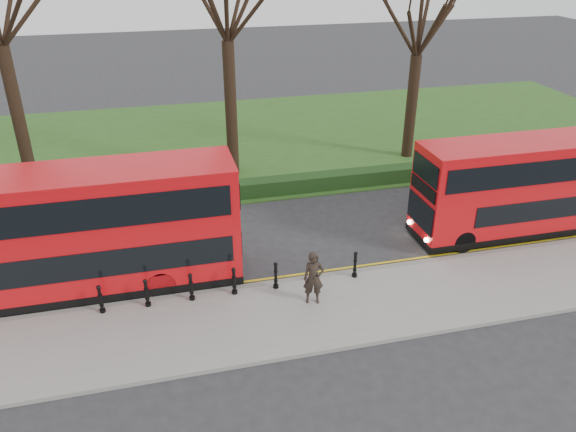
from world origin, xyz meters
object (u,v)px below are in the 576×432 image
object	(u,v)px
bus_lead	(71,234)
bus_rear	(534,186)
pedestrian	(314,278)
bollard_row	(234,281)

from	to	relation	value
bus_lead	bus_rear	size ratio (longest dim) A/B	1.11
bus_lead	bus_rear	world-z (taller)	bus_lead
bus_lead	bus_rear	distance (m)	18.31
bus_lead	bus_rear	bearing A→B (deg)	0.45
bus_lead	pedestrian	distance (m)	8.43
bus_rear	pedestrian	distance (m)	10.97
bus_lead	pedestrian	xyz separation A→B (m)	(7.82, -2.92, -1.17)
bus_lead	bollard_row	bearing A→B (deg)	-18.66
bollard_row	bus_rear	bearing A→B (deg)	8.41
bus_lead	pedestrian	bearing A→B (deg)	-20.50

